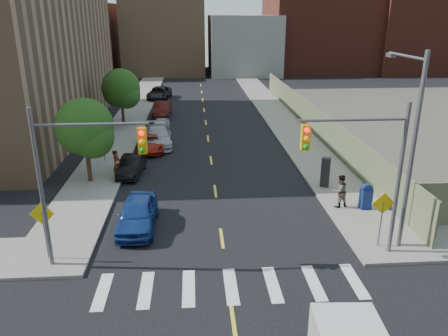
{
  "coord_description": "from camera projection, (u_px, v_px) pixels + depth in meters",
  "views": [
    {
      "loc": [
        -1.26,
        -10.9,
        10.39
      ],
      "look_at": [
        0.44,
        12.61,
        2.0
      ],
      "focal_mm": 35.0,
      "sensor_mm": 36.0,
      "label": 1
    }
  ],
  "objects": [
    {
      "name": "warn_sign_nw",
      "position": [
        43.0,
        220.0,
        18.72
      ],
      "size": [
        1.06,
        0.06,
        2.83
      ],
      "color": "#59595E",
      "rests_on": "ground"
    },
    {
      "name": "parked_car_maroon",
      "position": [
        162.0,
        109.0,
        46.11
      ],
      "size": [
        1.89,
        4.8,
        1.56
      ],
      "primitive_type": "imported",
      "rotation": [
        0.0,
        0.0,
        -0.05
      ],
      "color": "#3E0F0C",
      "rests_on": "ground"
    },
    {
      "name": "parked_car_grey",
      "position": [
        159.0,
        93.0,
        55.49
      ],
      "size": [
        3.11,
        5.77,
        1.54
      ],
      "primitive_type": "imported",
      "rotation": [
        0.0,
        0.0,
        -0.1
      ],
      "color": "black",
      "rests_on": "ground"
    },
    {
      "name": "parked_car_red",
      "position": [
        150.0,
        143.0,
        34.65
      ],
      "size": [
        2.43,
        4.59,
        1.23
      ],
      "primitive_type": "imported",
      "rotation": [
        0.0,
        0.0,
        0.09
      ],
      "color": "maroon",
      "rests_on": "ground"
    },
    {
      "name": "bg_bldg_fareast",
      "position": [
        407.0,
        21.0,
        79.14
      ],
      "size": [
        14.0,
        16.0,
        18.0
      ],
      "primitive_type": "cube",
      "color": "#592319",
      "rests_on": "ground"
    },
    {
      "name": "payphone",
      "position": [
        325.0,
        172.0,
        27.05
      ],
      "size": [
        0.67,
        0.61,
        1.85
      ],
      "primitive_type": "cube",
      "rotation": [
        0.0,
        0.0,
        -0.34
      ],
      "color": "black",
      "rests_on": "sidewalk_ne"
    },
    {
      "name": "pedestrian_east",
      "position": [
        340.0,
        191.0,
        24.15
      ],
      "size": [
        1.08,
        0.95,
        1.87
      ],
      "primitive_type": "imported",
      "rotation": [
        0.0,
        0.0,
        3.44
      ],
      "color": "gray",
      "rests_on": "sidewalk_ne"
    },
    {
      "name": "bg_bldg_west",
      "position": [
        72.0,
        40.0,
        76.08
      ],
      "size": [
        14.0,
        18.0,
        12.0
      ],
      "primitive_type": "cube",
      "color": "#592319",
      "rests_on": "ground"
    },
    {
      "name": "pedestrian_west",
      "position": [
        117.0,
        164.0,
        28.42
      ],
      "size": [
        0.63,
        0.78,
        1.87
      ],
      "primitive_type": "imported",
      "rotation": [
        0.0,
        0.0,
        1.27
      ],
      "color": "gray",
      "rests_on": "sidewalk_nw"
    },
    {
      "name": "streetlight_ne",
      "position": [
        410.0,
        138.0,
        19.1
      ],
      "size": [
        0.25,
        3.7,
        9.0
      ],
      "color": "#59595E",
      "rests_on": "ground"
    },
    {
      "name": "warn_sign_midwest",
      "position": [
        103.0,
        137.0,
        31.41
      ],
      "size": [
        1.06,
        0.06,
        2.83
      ],
      "color": "#59595E",
      "rests_on": "ground"
    },
    {
      "name": "sidewalk_nw",
      "position": [
        139.0,
        104.0,
        52.26
      ],
      "size": [
        3.5,
        73.0,
        0.15
      ],
      "primitive_type": "cube",
      "color": "gray",
      "rests_on": "ground"
    },
    {
      "name": "bg_bldg_midwest",
      "position": [
        165.0,
        30.0,
        78.54
      ],
      "size": [
        14.0,
        16.0,
        15.0
      ],
      "primitive_type": "cube",
      "color": "#8C6B4C",
      "rests_on": "ground"
    },
    {
      "name": "parked_car_black",
      "position": [
        132.0,
        166.0,
        29.52
      ],
      "size": [
        1.71,
        3.99,
        1.28
      ],
      "primitive_type": "imported",
      "rotation": [
        0.0,
        0.0,
        -0.09
      ],
      "color": "black",
      "rests_on": "ground"
    },
    {
      "name": "parked_car_white",
      "position": [
        161.0,
        125.0,
        40.17
      ],
      "size": [
        1.7,
        3.74,
        1.24
      ],
      "primitive_type": "imported",
      "rotation": [
        0.0,
        0.0,
        -0.06
      ],
      "color": "silver",
      "rests_on": "ground"
    },
    {
      "name": "tree_west_far",
      "position": [
        121.0,
        90.0,
        41.27
      ],
      "size": [
        3.66,
        3.64,
        5.52
      ],
      "color": "#332114",
      "rests_on": "ground"
    },
    {
      "name": "parked_car_blue",
      "position": [
        137.0,
        214.0,
        22.14
      ],
      "size": [
        1.92,
        4.61,
        1.56
      ],
      "primitive_type": "imported",
      "rotation": [
        0.0,
        0.0,
        -0.02
      ],
      "color": "navy",
      "rests_on": "ground"
    },
    {
      "name": "mailbox",
      "position": [
        366.0,
        197.0,
        24.01
      ],
      "size": [
        0.63,
        0.51,
        1.44
      ],
      "rotation": [
        0.0,
        0.0,
        0.1
      ],
      "color": "navy",
      "rests_on": "sidewalk_ne"
    },
    {
      "name": "sidewalk_ne",
      "position": [
        267.0,
        102.0,
        53.31
      ],
      "size": [
        3.5,
        73.0,
        0.15
      ],
      "primitive_type": "cube",
      "color": "gray",
      "rests_on": "ground"
    },
    {
      "name": "bg_bldg_center",
      "position": [
        243.0,
        45.0,
        78.45
      ],
      "size": [
        12.0,
        16.0,
        10.0
      ],
      "primitive_type": "cube",
      "color": "gray",
      "rests_on": "ground"
    },
    {
      "name": "parked_car_silver",
      "position": [
        158.0,
        136.0,
        36.04
      ],
      "size": [
        2.66,
        5.6,
        1.58
      ],
      "primitive_type": "imported",
      "rotation": [
        0.0,
        0.0,
        0.08
      ],
      "color": "#9FA1A6",
      "rests_on": "ground"
    },
    {
      "name": "signal_nw",
      "position": [
        77.0,
        168.0,
        17.53
      ],
      "size": [
        4.59,
        0.3,
        7.0
      ],
      "color": "#59595E",
      "rests_on": "ground"
    },
    {
      "name": "warn_sign_ne",
      "position": [
        382.0,
        210.0,
        19.74
      ],
      "size": [
        1.06,
        0.06,
        2.83
      ],
      "color": "#59595E",
      "rests_on": "ground"
    },
    {
      "name": "tree_west_near",
      "position": [
        85.0,
        131.0,
        27.18
      ],
      "size": [
        3.66,
        3.64,
        5.52
      ],
      "color": "#332114",
      "rests_on": "ground"
    },
    {
      "name": "fence_north",
      "position": [
        311.0,
        118.0,
        40.35
      ],
      "size": [
        0.12,
        44.0,
        2.5
      ],
      "primitive_type": "cube",
      "color": "#6B704E",
      "rests_on": "ground"
    },
    {
      "name": "signal_ne",
      "position": [
        367.0,
        161.0,
        18.34
      ],
      "size": [
        4.59,
        0.3,
        7.0
      ],
      "color": "#59595E",
      "rests_on": "ground"
    },
    {
      "name": "bg_bldg_east",
      "position": [
        317.0,
        27.0,
        80.27
      ],
      "size": [
        18.0,
        18.0,
        16.0
      ],
      "primitive_type": "cube",
      "color": "#592319",
      "rests_on": "ground"
    }
  ]
}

